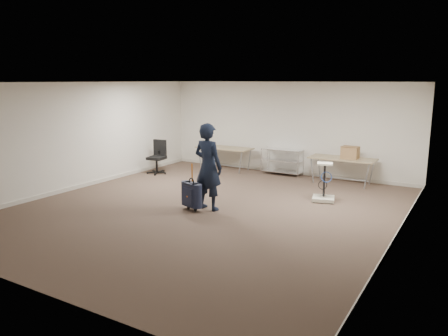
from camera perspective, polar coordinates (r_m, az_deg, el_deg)
The scene contains 10 objects.
ground at distance 9.89m, azimuth -2.12°, elevation -5.32°, with size 9.00×9.00×0.00m, color #4E3A2F.
room_shell at distance 11.02m, azimuth 1.77°, elevation -3.29°, with size 8.00×9.00×9.00m.
folding_table_left at distance 14.00m, azimuth 0.06°, elevation 2.51°, with size 1.80×0.75×0.73m.
folding_table_right at distance 12.53m, azimuth 15.20°, elevation 1.05°, with size 1.80×0.75×0.73m.
wire_shelf at distance 13.41m, azimuth 7.61°, elevation 0.99°, with size 1.22×0.47×0.80m.
person at distance 9.62m, azimuth -2.09°, elevation 0.16°, with size 0.71×0.46×1.94m, color black.
suitcase at distance 9.69m, azimuth -4.25°, elevation -3.49°, with size 0.43×0.33×1.06m.
office_chair at distance 13.67m, azimuth -8.70°, elevation 0.60°, with size 0.62×0.62×1.03m.
equipment_cart at distance 10.69m, azimuth 12.90°, elevation -2.96°, with size 0.62×0.62×0.93m.
cardboard_box at distance 12.46m, azimuth 16.15°, elevation 1.97°, with size 0.45×0.33×0.33m, color #9A7247.
Camera 1 is at (5.14, -7.95, 2.85)m, focal length 35.00 mm.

